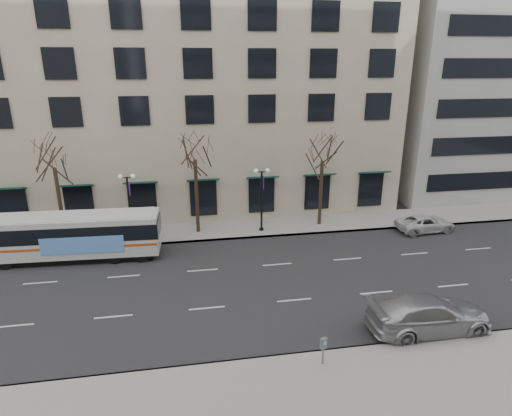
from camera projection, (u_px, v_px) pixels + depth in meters
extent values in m
plane|color=black|center=(205.00, 288.00, 25.86)|extent=(160.00, 160.00, 0.00)
cube|color=gray|center=(260.00, 227.00, 35.01)|extent=(80.00, 4.00, 0.15)
cube|color=tan|center=(167.00, 72.00, 41.19)|extent=(40.00, 20.00, 24.00)
cube|color=#999993|center=(493.00, 15.00, 44.79)|extent=(25.00, 20.00, 35.00)
cylinder|color=black|center=(60.00, 206.00, 31.53)|extent=(0.28, 0.28, 5.74)
cylinder|color=black|center=(197.00, 197.00, 33.08)|extent=(0.28, 0.28, 5.95)
cylinder|color=black|center=(321.00, 194.00, 34.75)|extent=(0.28, 0.28, 5.46)
cylinder|color=black|center=(130.00, 209.00, 31.89)|extent=(0.16, 0.16, 5.00)
cylinder|color=black|center=(133.00, 238.00, 32.65)|extent=(0.36, 0.36, 0.30)
cube|color=black|center=(127.00, 178.00, 31.09)|extent=(0.90, 0.06, 0.06)
sphere|color=silver|center=(120.00, 176.00, 30.98)|extent=(0.32, 0.32, 0.32)
sphere|color=silver|center=(133.00, 176.00, 31.13)|extent=(0.32, 0.32, 0.32)
cube|color=#492282|center=(130.00, 189.00, 31.38)|extent=(0.04, 0.45, 1.00)
cylinder|color=black|center=(262.00, 202.00, 33.48)|extent=(0.16, 0.16, 5.00)
cylinder|color=black|center=(261.00, 230.00, 34.24)|extent=(0.36, 0.36, 0.30)
cube|color=black|center=(262.00, 172.00, 32.68)|extent=(0.90, 0.06, 0.06)
sphere|color=silver|center=(256.00, 171.00, 32.57)|extent=(0.32, 0.32, 0.32)
sphere|color=silver|center=(267.00, 170.00, 32.71)|extent=(0.32, 0.32, 0.32)
cube|color=#492282|center=(263.00, 182.00, 32.97)|extent=(0.04, 0.45, 1.00)
cube|color=silver|center=(72.00, 235.00, 29.11)|extent=(11.77, 3.05, 2.67)
cube|color=black|center=(75.00, 255.00, 29.60)|extent=(10.83, 2.70, 0.44)
cube|color=black|center=(75.00, 229.00, 29.01)|extent=(11.31, 3.06, 1.07)
cube|color=#C64B12|center=(73.00, 241.00, 29.26)|extent=(11.66, 3.07, 0.18)
cube|color=#5F98E8|center=(82.00, 245.00, 28.10)|extent=(5.35, 0.30, 1.17)
cube|color=silver|center=(69.00, 216.00, 28.67)|extent=(11.18, 2.77, 0.08)
cylinder|color=black|center=(5.00, 262.00, 28.01)|extent=(0.98, 0.32, 0.97)
cylinder|color=black|center=(18.00, 248.00, 30.10)|extent=(0.98, 0.32, 0.97)
cylinder|color=black|center=(115.00, 257.00, 28.83)|extent=(0.98, 0.32, 0.97)
cylinder|color=black|center=(121.00, 243.00, 30.92)|extent=(0.98, 0.32, 0.97)
cylinder|color=black|center=(141.00, 255.00, 29.03)|extent=(0.98, 0.32, 0.97)
cylinder|color=black|center=(145.00, 242.00, 31.13)|extent=(0.98, 0.32, 0.97)
imported|color=#B3B6BB|center=(429.00, 314.00, 21.52)|extent=(6.33, 2.60, 1.83)
imported|color=silver|center=(425.00, 223.00, 34.28)|extent=(4.85, 2.53, 1.30)
cylinder|color=slate|center=(323.00, 355.00, 19.01)|extent=(0.08, 0.08, 0.92)
cube|color=slate|center=(324.00, 343.00, 18.81)|extent=(0.33, 0.27, 0.51)
cube|color=blue|center=(324.00, 343.00, 18.70)|extent=(0.14, 0.07, 0.18)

